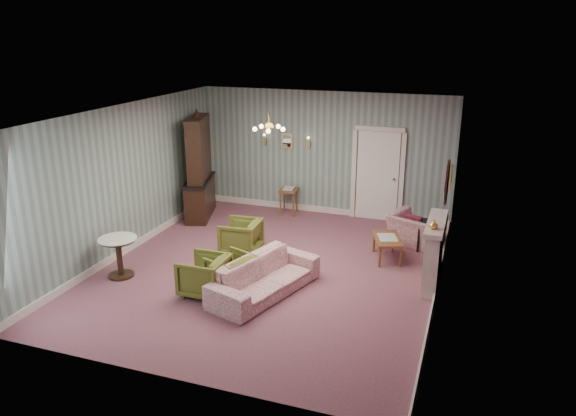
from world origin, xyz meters
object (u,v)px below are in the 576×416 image
at_px(olive_chair_c, 241,235).
at_px(sofa_chintz, 265,271).
at_px(dresser, 199,165).
at_px(pedestal_table, 119,257).
at_px(olive_chair_a, 204,274).
at_px(coffee_table, 387,248).
at_px(wingback_chair, 416,224).
at_px(fireplace, 434,253).
at_px(side_table_black, 429,236).
at_px(olive_chair_b, 231,271).

bearing_deg(olive_chair_c, sofa_chintz, 32.63).
xyz_separation_m(dresser, pedestal_table, (0.20, -3.44, -0.88)).
relative_size(olive_chair_a, sofa_chintz, 0.35).
xyz_separation_m(coffee_table, pedestal_table, (-4.38, -2.35, 0.15)).
distance_m(olive_chair_a, wingback_chair, 4.59).
xyz_separation_m(fireplace, side_table_black, (-0.21, 1.48, -0.27)).
bearing_deg(fireplace, side_table_black, 98.07).
height_order(olive_chair_c, dresser, dresser).
bearing_deg(olive_chair_c, olive_chair_b, 14.25).
relative_size(olive_chair_b, coffee_table, 0.80).
bearing_deg(sofa_chintz, dresser, 59.77).
bearing_deg(sofa_chintz, wingback_chair, -16.88).
height_order(olive_chair_c, sofa_chintz, sofa_chintz).
relative_size(fireplace, pedestal_table, 1.89).
distance_m(olive_chair_c, side_table_black, 3.74).
xyz_separation_m(olive_chair_a, fireplace, (3.56, 1.66, 0.21)).
distance_m(wingback_chair, pedestal_table, 5.84).
bearing_deg(dresser, wingback_chair, -19.08).
bearing_deg(olive_chair_b, wingback_chair, 159.99).
xyz_separation_m(olive_chair_a, sofa_chintz, (0.94, 0.35, 0.04)).
distance_m(olive_chair_c, pedestal_table, 2.34).
height_order(olive_chair_b, side_table_black, olive_chair_b).
height_order(sofa_chintz, coffee_table, sofa_chintz).
bearing_deg(dresser, fireplace, -36.57).
bearing_deg(pedestal_table, sofa_chintz, 5.04).
xyz_separation_m(sofa_chintz, dresser, (-2.90, 3.20, 0.83)).
distance_m(olive_chair_b, side_table_black, 4.14).
relative_size(olive_chair_a, pedestal_table, 1.00).
relative_size(wingback_chair, fireplace, 0.71).
distance_m(olive_chair_a, coffee_table, 3.61).
xyz_separation_m(fireplace, coffee_table, (-0.92, 0.80, -0.36)).
height_order(olive_chair_b, olive_chair_c, olive_chair_c).
distance_m(dresser, side_table_black, 5.40).
height_order(olive_chair_a, pedestal_table, olive_chair_a).
height_order(olive_chair_b, dresser, dresser).
distance_m(olive_chair_b, dresser, 4.09).
relative_size(olive_chair_b, side_table_black, 1.14).
xyz_separation_m(olive_chair_b, sofa_chintz, (0.59, 0.06, 0.06)).
bearing_deg(dresser, side_table_black, -22.04).
bearing_deg(fireplace, olive_chair_c, 177.48).
distance_m(olive_chair_b, coffee_table, 3.15).
bearing_deg(olive_chair_a, coffee_table, 132.89).
distance_m(olive_chair_b, pedestal_table, 2.11).
bearing_deg(wingback_chair, side_table_black, 157.11).
relative_size(wingback_chair, pedestal_table, 1.34).
bearing_deg(fireplace, olive_chair_a, -154.96).
bearing_deg(olive_chair_a, olive_chair_c, -175.53).
distance_m(dresser, coffee_table, 4.83).
bearing_deg(side_table_black, fireplace, -81.93).
xyz_separation_m(wingback_chair, side_table_black, (0.29, -0.28, -0.13)).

